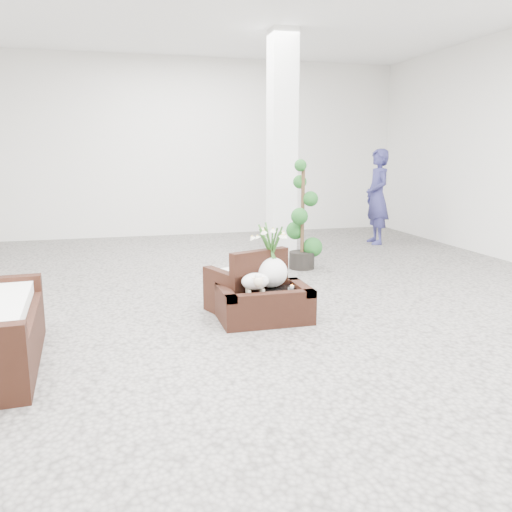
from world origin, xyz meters
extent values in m
plane|color=gray|center=(0.00, 0.00, 0.00)|extent=(11.00, 11.00, 0.00)
cube|color=white|center=(1.20, 2.80, 1.75)|extent=(0.40, 0.40, 3.50)
cube|color=#36190F|center=(0.02, -0.33, 0.16)|extent=(0.90, 0.60, 0.31)
ellipsoid|color=white|center=(-0.10, -0.43, 0.42)|extent=(0.28, 0.23, 0.21)
cylinder|color=white|center=(0.32, -0.31, 0.33)|extent=(0.04, 0.04, 0.03)
cube|color=#36190F|center=(-0.09, 0.01, 0.35)|extent=(0.84, 0.82, 0.71)
imported|color=navy|center=(3.27, 3.50, 0.87)|extent=(0.48, 0.67, 1.73)
camera|label=1|loc=(-1.38, -5.23, 1.68)|focal=36.87mm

